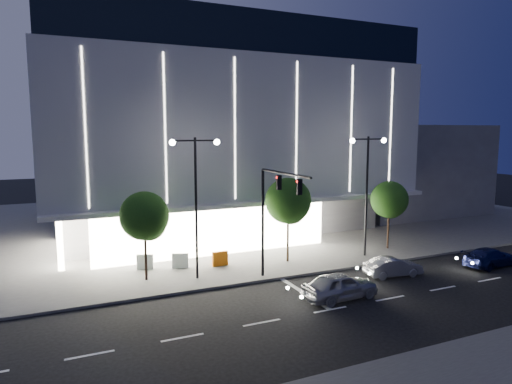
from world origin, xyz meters
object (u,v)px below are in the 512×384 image
Objects in this scene: street_lamp_west at (196,187)px; car_second at (393,267)px; tree_right at (389,202)px; barrier_b at (145,262)px; tree_left at (145,219)px; barrier_c at (220,259)px; car_lead at (340,286)px; car_third at (490,257)px; barrier_d at (180,261)px; street_lamp_east at (367,178)px; tree_mid at (288,203)px; traffic_mast at (273,204)px.

street_lamp_west is 2.38× the size of car_second.
tree_right is 19.08m from barrier_b.
street_lamp_west is 3.69m from tree_left.
tree_left is at bearing -169.96° from barrier_c.
car_lead is 1.00× the size of car_third.
tree_right is 5.01× the size of barrier_b.
street_lamp_west reaches higher than car_lead.
barrier_d is at bearing 34.01° from car_lead.
car_lead is 9.32m from barrier_c.
barrier_d is at bearing 168.98° from street_lamp_east.
tree_left reaches higher than car_third.
car_second is at bearing -20.12° from tree_left.
car_third is at bearing -15.63° from street_lamp_west.
street_lamp_west reaches higher than barrier_d.
car_second is 3.44× the size of barrier_b.
car_second is at bearing 76.83° from car_third.
barrier_b is (-8.99, 9.74, -0.11)m from car_lead.
barrier_d is at bearing 167.93° from tree_mid.
traffic_mast is at bearing 84.88° from car_second.
car_second is (5.50, 1.98, -0.14)m from car_lead.
street_lamp_east is at bearing 9.01° from barrier_d.
tree_right reaches higher than barrier_d.
tree_mid is at bearing 8.26° from street_lamp_west.
barrier_c is at bearing 169.01° from tree_mid.
car_lead reaches higher than car_third.
street_lamp_east is 1.46× the size of tree_mid.
traffic_mast is 6.60m from barrier_c.
car_third is at bearing -39.93° from street_lamp_east.
street_lamp_east reaches higher than traffic_mast.
street_lamp_west reaches higher than tree_mid.
car_third is (15.53, -2.80, -4.38)m from traffic_mast.
barrier_b is at bearing -178.21° from barrier_d.
tree_right is 1.46× the size of car_second.
car_third is at bearing -2.02° from barrier_d.
street_lamp_west is 8.18× the size of barrier_b.
barrier_d is (2.57, 1.59, -3.38)m from tree_left.
car_lead is at bearing -38.48° from tree_left.
street_lamp_east is at bearing 44.69° from car_third.
car_lead is (-6.64, -6.40, -5.19)m from street_lamp_east.
street_lamp_east reaches higher than barrier_d.
tree_mid is at bearing 170.31° from street_lamp_east.
tree_mid is 1.37× the size of car_lead.
street_lamp_west is 6.80m from barrier_b.
car_second is (11.86, -4.41, -5.33)m from street_lamp_west.
street_lamp_east is at bearing 0.00° from street_lamp_west.
car_third is (13.17, 0.94, -0.12)m from car_lead.
street_lamp_west is 1.46× the size of tree_mid.
car_lead is 13.20m from car_third.
tree_right is (9.00, -0.00, -0.45)m from tree_mid.
street_lamp_east reaches higher than car_second.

